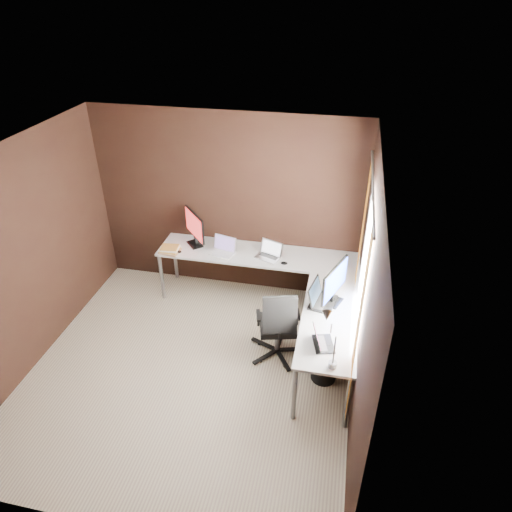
% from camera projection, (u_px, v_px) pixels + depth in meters
% --- Properties ---
extents(room, '(3.60, 3.60, 2.50)m').
position_uv_depth(room, '(216.00, 279.00, 4.56)').
color(room, beige).
rests_on(room, ground).
extents(desk, '(2.65, 2.25, 0.73)m').
position_uv_depth(desk, '(279.00, 280.00, 5.60)').
color(desk, silver).
rests_on(desk, ground).
extents(drawer_pedestal, '(0.42, 0.50, 0.60)m').
position_uv_depth(drawer_pedestal, '(326.00, 305.00, 5.79)').
color(drawer_pedestal, silver).
rests_on(drawer_pedestal, ground).
extents(monitor_left, '(0.38, 0.43, 0.48)m').
position_uv_depth(monitor_left, '(195.00, 227.00, 6.08)').
color(monitor_left, black).
rests_on(monitor_left, desk).
extents(monitor_right, '(0.24, 0.56, 0.48)m').
position_uv_depth(monitor_right, '(335.00, 282.00, 4.99)').
color(monitor_right, black).
rests_on(monitor_right, desk).
extents(laptop_white, '(0.36, 0.30, 0.21)m').
position_uv_depth(laptop_white, '(223.00, 249.00, 6.02)').
color(laptop_white, silver).
rests_on(laptop_white, desk).
extents(laptop_silver, '(0.37, 0.32, 0.21)m').
position_uv_depth(laptop_silver, '(269.00, 254.00, 5.93)').
color(laptop_silver, silver).
rests_on(laptop_silver, desk).
extents(laptop_black_big, '(0.33, 0.42, 0.25)m').
position_uv_depth(laptop_black_big, '(320.00, 298.00, 5.10)').
color(laptop_black_big, black).
rests_on(laptop_black_big, desk).
extents(laptop_black_small, '(0.26, 0.32, 0.19)m').
position_uv_depth(laptop_black_small, '(321.00, 341.00, 4.52)').
color(laptop_black_small, black).
rests_on(laptop_black_small, desk).
extents(book_stack, '(0.27, 0.23, 0.08)m').
position_uv_depth(book_stack, '(170.00, 249.00, 6.03)').
color(book_stack, '#A07956').
rests_on(book_stack, desk).
extents(mouse_left, '(0.11, 0.09, 0.04)m').
position_uv_depth(mouse_left, '(178.00, 252.00, 6.02)').
color(mouse_left, black).
rests_on(mouse_left, desk).
extents(mouse_corner, '(0.11, 0.09, 0.04)m').
position_uv_depth(mouse_corner, '(284.00, 263.00, 5.78)').
color(mouse_corner, black).
rests_on(mouse_corner, desk).
extents(desk_lamp, '(0.19, 0.22, 0.58)m').
position_uv_depth(desk_lamp, '(329.00, 332.00, 4.16)').
color(desk_lamp, slate).
rests_on(desk_lamp, desk).
extents(office_chair, '(0.54, 0.56, 0.96)m').
position_uv_depth(office_chair, '(278.00, 336.00, 5.31)').
color(office_chair, black).
rests_on(office_chair, ground).
extents(wastebasket, '(0.33, 0.33, 0.32)m').
position_uv_depth(wastebasket, '(324.00, 367.00, 5.06)').
color(wastebasket, black).
rests_on(wastebasket, ground).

